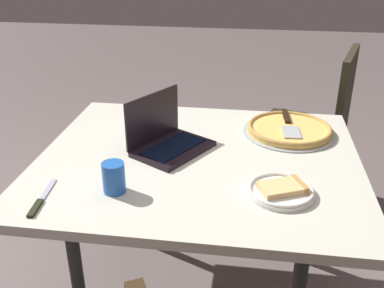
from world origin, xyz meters
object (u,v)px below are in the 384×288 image
dining_table (198,170)px  chair_far (318,120)px  drink_cup (114,177)px  table_knife (40,201)px  pizza_plate (281,190)px  pizza_tray (289,129)px  laptop (167,138)px

dining_table → chair_far: chair_far is taller
drink_cup → table_knife: bearing=-155.7°
pizza_plate → chair_far: (0.26, 1.13, -0.20)m
dining_table → drink_cup: drink_cup is taller
pizza_tray → dining_table: bearing=-141.7°
dining_table → table_knife: size_ratio=5.37×
dining_table → drink_cup: bearing=-130.6°
pizza_plate → table_knife: 0.77m
laptop → table_knife: (-0.32, -0.43, -0.04)m
table_knife → pizza_tray: bearing=39.1°
laptop → pizza_tray: size_ratio=0.92×
pizza_plate → pizza_tray: size_ratio=0.56×
laptop → pizza_plate: 0.52m
laptop → pizza_plate: size_ratio=1.63×
dining_table → chair_far: 1.08m
pizza_plate → pizza_tray: bearing=84.3°
dining_table → pizza_plate: size_ratio=5.50×
laptop → chair_far: bearing=50.9°
dining_table → pizza_tray: pizza_tray is taller
drink_cup → chair_far: bearing=56.0°
drink_cup → chair_far: size_ratio=0.11×
pizza_plate → table_knife: (-0.76, -0.16, -0.01)m
laptop → pizza_plate: bearing=-32.4°
pizza_plate → laptop: bearing=147.6°
laptop → pizza_tray: 0.53m
chair_far → table_knife: bearing=-128.3°
pizza_plate → table_knife: size_ratio=0.98×
dining_table → pizza_tray: (0.35, 0.28, 0.07)m
dining_table → table_knife: bearing=-140.3°
pizza_tray → chair_far: bearing=71.6°
pizza_plate → dining_table: bearing=143.7°
dining_table → laptop: (-0.13, 0.05, 0.10)m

